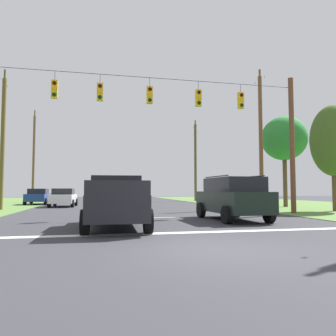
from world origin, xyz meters
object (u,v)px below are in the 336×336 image
at_px(utility_pole_far_left, 34,156).
at_px(tree_roadside_right, 284,139).
at_px(distant_car_crossing_white, 63,197).
at_px(utility_pole_far_right, 195,160).
at_px(utility_pole_mid_left, 3,141).
at_px(distant_car_oncoming, 38,196).
at_px(utility_pole_mid_right, 261,140).
at_px(pickup_truck, 116,202).
at_px(suv_black, 232,197).
at_px(tree_roadside_far_right, 334,141).
at_px(overhead_signal_span, 154,131).

relative_size(utility_pole_far_left, tree_roadside_right, 1.37).
distance_m(distant_car_crossing_white, utility_pole_far_right, 18.83).
height_order(utility_pole_mid_left, tree_roadside_right, utility_pole_mid_left).
relative_size(distant_car_oncoming, utility_pole_mid_right, 0.40).
bearing_deg(utility_pole_far_left, tree_roadside_right, -32.52).
xyz_separation_m(utility_pole_mid_left, tree_roadside_right, (21.66, -0.57, 0.79)).
bearing_deg(pickup_truck, suv_black, 19.06).
distance_m(utility_pole_far_right, tree_roadside_far_right, 21.14).
xyz_separation_m(utility_pole_far_right, utility_pole_far_left, (-18.99, -1.32, 0.08)).
bearing_deg(suv_black, utility_pole_far_left, 118.79).
xyz_separation_m(distant_car_crossing_white, utility_pole_mid_left, (-3.80, -4.03, 4.05)).
height_order(utility_pole_mid_left, tree_roadside_far_right, utility_pole_mid_left).
xyz_separation_m(suv_black, utility_pole_far_left, (-13.14, 23.91, 4.11)).
bearing_deg(suv_black, pickup_truck, -160.94).
bearing_deg(utility_pole_far_left, pickup_truck, -73.52).
xyz_separation_m(utility_pole_far_left, tree_roadside_far_right, (22.20, -19.57, -0.52)).
bearing_deg(utility_pole_far_right, utility_pole_far_left, -176.02).
xyz_separation_m(distant_car_crossing_white, utility_pole_mid_right, (15.19, -5.67, 4.52)).
bearing_deg(pickup_truck, tree_roadside_right, 39.37).
bearing_deg(pickup_truck, distant_car_crossing_white, 102.04).
bearing_deg(utility_pole_far_right, pickup_truck, -112.70).
bearing_deg(utility_pole_far_right, overhead_signal_span, -112.30).
distance_m(suv_black, utility_pole_far_left, 27.59).
bearing_deg(utility_pole_mid_left, suv_black, -39.23).
bearing_deg(utility_pole_mid_left, tree_roadside_right, -1.51).
xyz_separation_m(utility_pole_mid_right, tree_roadside_far_right, (2.88, -4.47, -0.65)).
height_order(suv_black, utility_pole_far_left, utility_pole_far_left).
xyz_separation_m(distant_car_oncoming, tree_roadside_right, (20.62, -9.26, 4.84)).
bearing_deg(utility_pole_mid_right, tree_roadside_far_right, -57.24).
bearing_deg(pickup_truck, utility_pole_far_right, 67.30).
bearing_deg(distant_car_crossing_white, tree_roadside_right, -14.44).
xyz_separation_m(pickup_truck, utility_pole_mid_right, (11.69, 10.71, 4.34)).
xyz_separation_m(distant_car_crossing_white, tree_roadside_right, (17.85, -4.60, 4.84)).
height_order(overhead_signal_span, distant_car_crossing_white, overhead_signal_span).
relative_size(utility_pole_far_left, tree_roadside_far_right, 1.45).
xyz_separation_m(pickup_truck, suv_black, (5.50, 1.90, 0.09)).
bearing_deg(utility_pole_far_right, suv_black, -103.05).
xyz_separation_m(suv_black, utility_pole_mid_left, (-12.80, 10.45, 3.78)).
distance_m(distant_car_oncoming, utility_pole_far_left, 6.62).
xyz_separation_m(distant_car_crossing_white, distant_car_oncoming, (-2.77, 4.66, 0.00)).
height_order(utility_pole_far_left, tree_roadside_right, utility_pole_far_left).
xyz_separation_m(overhead_signal_span, utility_pole_far_right, (9.10, 22.17, 0.47)).
distance_m(distant_car_crossing_white, utility_pole_far_left, 11.19).
bearing_deg(utility_pole_mid_left, utility_pole_mid_right, -4.94).
relative_size(pickup_truck, utility_pole_mid_right, 0.50).
bearing_deg(tree_roadside_far_right, utility_pole_mid_left, 164.38).
xyz_separation_m(overhead_signal_span, tree_roadside_right, (12.10, 6.83, 1.00)).
distance_m(distant_car_crossing_white, tree_roadside_right, 19.06).
height_order(overhead_signal_span, utility_pole_far_right, utility_pole_far_right).
xyz_separation_m(suv_black, utility_pole_far_right, (5.85, 25.23, 4.04)).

